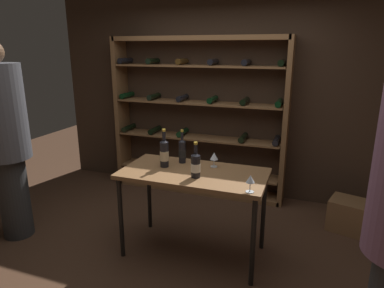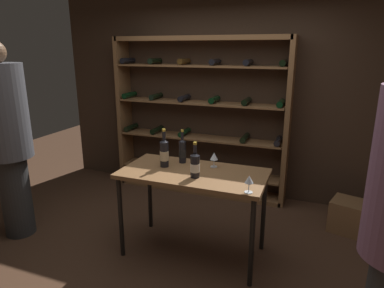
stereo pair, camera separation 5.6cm
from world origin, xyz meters
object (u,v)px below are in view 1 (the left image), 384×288
at_px(wine_rack, 197,117).
at_px(wine_crate, 352,216).
at_px(wine_bottle_amber_reserve, 164,153).
at_px(wine_bottle_black_capsule, 182,151).
at_px(person_bystander_red_print, 4,135).
at_px(wine_glass_stemmed_right, 214,157).
at_px(tasting_table, 194,180).
at_px(wine_glass_stemmed_center, 250,180).
at_px(wine_bottle_green_slim, 196,165).

distance_m(wine_rack, wine_crate, 2.23).
height_order(wine_bottle_amber_reserve, wine_bottle_black_capsule, wine_bottle_amber_reserve).
xyz_separation_m(person_bystander_red_print, wine_glass_stemmed_right, (2.05, 0.53, -0.17)).
distance_m(tasting_table, person_bystander_red_print, 1.97).
relative_size(wine_crate, wine_bottle_black_capsule, 1.41).
height_order(tasting_table, wine_bottle_black_capsule, wine_bottle_black_capsule).
bearing_deg(wine_crate, wine_rack, 166.76).
distance_m(wine_bottle_black_capsule, wine_glass_stemmed_center, 0.92).
bearing_deg(wine_bottle_green_slim, wine_bottle_black_capsule, 127.53).
relative_size(tasting_table, wine_glass_stemmed_right, 9.35).
distance_m(tasting_table, wine_glass_stemmed_right, 0.30).
height_order(tasting_table, wine_bottle_amber_reserve, wine_bottle_amber_reserve).
height_order(wine_crate, wine_bottle_black_capsule, wine_bottle_black_capsule).
distance_m(wine_rack, tasting_table, 1.55).
height_order(wine_bottle_green_slim, wine_glass_stemmed_right, wine_bottle_green_slim).
xyz_separation_m(tasting_table, person_bystander_red_print, (-1.91, -0.34, 0.36)).
bearing_deg(wine_rack, wine_glass_stemmed_center, -58.95).
distance_m(person_bystander_red_print, wine_bottle_amber_reserve, 1.65).
relative_size(wine_bottle_amber_reserve, wine_glass_stemmed_center, 2.62).
relative_size(wine_bottle_green_slim, wine_glass_stemmed_center, 2.28).
xyz_separation_m(wine_bottle_amber_reserve, wine_glass_stemmed_center, (0.90, -0.32, -0.03)).
bearing_deg(person_bystander_red_print, wine_bottle_black_capsule, -150.58).
xyz_separation_m(wine_bottle_black_capsule, wine_bottle_green_slim, (0.26, -0.34, -0.01)).
bearing_deg(wine_bottle_black_capsule, wine_glass_stemmed_center, -32.63).
height_order(wine_rack, wine_glass_stemmed_right, wine_rack).
distance_m(tasting_table, wine_glass_stemmed_center, 0.68).
height_order(wine_rack, wine_bottle_green_slim, wine_rack).
bearing_deg(person_bystander_red_print, wine_bottle_amber_reserve, -155.13).
bearing_deg(tasting_table, wine_bottle_amber_reserve, 173.47).
xyz_separation_m(person_bystander_red_print, wine_bottle_amber_reserve, (1.60, 0.37, -0.14)).
height_order(wine_bottle_green_slim, wine_glass_stemmed_center, wine_bottle_green_slim).
relative_size(wine_rack, wine_glass_stemmed_right, 16.41).
xyz_separation_m(tasting_table, wine_glass_stemmed_center, (0.58, -0.29, 0.18)).
relative_size(wine_rack, wine_glass_stemmed_center, 16.63).
bearing_deg(wine_bottle_black_capsule, tasting_table, -46.97).
bearing_deg(wine_glass_stemmed_center, wine_bottle_amber_reserve, 160.12).
relative_size(wine_crate, wine_glass_stemmed_center, 3.33).
xyz_separation_m(person_bystander_red_print, wine_crate, (3.44, 1.32, -0.95)).
distance_m(wine_rack, wine_bottle_black_capsule, 1.27).
xyz_separation_m(wine_rack, wine_bottle_green_slim, (0.53, -1.58, -0.09)).
distance_m(person_bystander_red_print, wine_crate, 3.80).
bearing_deg(wine_rack, wine_crate, -13.24).
distance_m(wine_crate, wine_bottle_amber_reserve, 2.22).
xyz_separation_m(wine_bottle_green_slim, wine_glass_stemmed_right, (0.08, 0.32, -0.01)).
height_order(wine_bottle_black_capsule, wine_glass_stemmed_right, wine_bottle_black_capsule).
distance_m(wine_bottle_green_slim, wine_glass_stemmed_center, 0.54).
distance_m(wine_bottle_amber_reserve, wine_bottle_black_capsule, 0.21).
height_order(wine_bottle_black_capsule, wine_glass_stemmed_center, wine_bottle_black_capsule).
xyz_separation_m(wine_bottle_amber_reserve, wine_glass_stemmed_right, (0.46, 0.16, -0.04)).
distance_m(wine_glass_stemmed_center, wine_glass_stemmed_right, 0.65).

